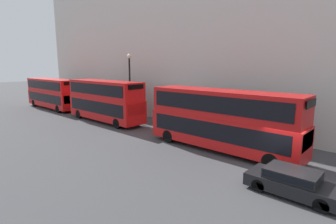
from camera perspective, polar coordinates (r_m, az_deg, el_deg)
name	(u,v)px	position (r m, az deg, el deg)	size (l,w,h in m)	color
ground_plane	(280,176)	(16.16, 23.23, -12.62)	(200.00, 200.00, 0.00)	#424244
building_facade	(328,19)	(21.96, 31.43, 16.87)	(1.10, 80.00, 17.65)	beige
bus_leading	(222,118)	(18.80, 11.58, -1.22)	(2.59, 11.27, 4.31)	red
bus_second_in_queue	(105,99)	(28.78, -13.60, 2.72)	(2.59, 10.39, 4.39)	red
bus_third_in_queue	(53,92)	(39.89, -23.83, 3.96)	(2.59, 10.97, 4.12)	red
car_dark_sedan	(293,181)	(13.99, 25.60, -13.46)	(1.83, 4.21, 1.24)	black
street_lamp	(130,81)	(28.12, -8.33, 6.68)	(0.44, 0.44, 7.13)	black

